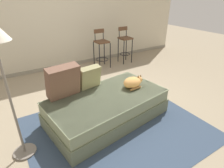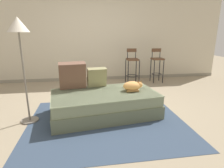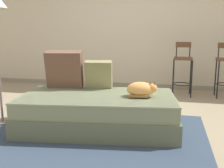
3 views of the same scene
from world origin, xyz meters
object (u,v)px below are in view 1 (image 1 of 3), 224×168
(throw_pillow_corner, at_px, (63,81))
(cat, at_px, (133,82))
(throw_pillow_middle, at_px, (90,77))
(bar_stool_near_window, at_px, (102,47))
(couch, at_px, (107,107))
(bar_stool_by_doorway, at_px, (125,43))

(throw_pillow_corner, xyz_separation_m, cat, (1.07, -0.30, -0.17))
(throw_pillow_middle, distance_m, bar_stool_near_window, 2.02)
(throw_pillow_middle, distance_m, cat, 0.72)
(bar_stool_near_window, bearing_deg, couch, -116.85)
(throw_pillow_corner, xyz_separation_m, bar_stool_near_window, (1.59, 1.73, -0.12))
(throw_pillow_middle, xyz_separation_m, bar_stool_by_doorway, (1.89, 1.67, -0.04))
(throw_pillow_middle, bearing_deg, cat, -30.17)
(throw_pillow_corner, relative_size, bar_stool_by_doorway, 0.52)
(throw_pillow_corner, height_order, throw_pillow_middle, throw_pillow_corner)
(couch, distance_m, throw_pillow_middle, 0.56)
(throw_pillow_corner, relative_size, throw_pillow_middle, 1.34)
(couch, height_order, throw_pillow_corner, throw_pillow_corner)
(couch, bearing_deg, bar_stool_by_doorway, 49.05)
(cat, xyz_separation_m, bar_stool_near_window, (0.52, 2.03, 0.04))
(cat, relative_size, bar_stool_near_window, 0.37)
(throw_pillow_middle, height_order, bar_stool_by_doorway, bar_stool_by_doorway)
(couch, distance_m, bar_stool_by_doorway, 2.75)
(throw_pillow_middle, relative_size, bar_stool_by_doorway, 0.39)
(throw_pillow_corner, height_order, bar_stool_by_doorway, bar_stool_by_doorway)
(couch, xyz_separation_m, throw_pillow_middle, (-0.10, 0.39, 0.39))
(throw_pillow_corner, xyz_separation_m, bar_stool_by_doorway, (2.34, 1.73, -0.10))
(cat, height_order, bar_stool_near_window, bar_stool_near_window)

